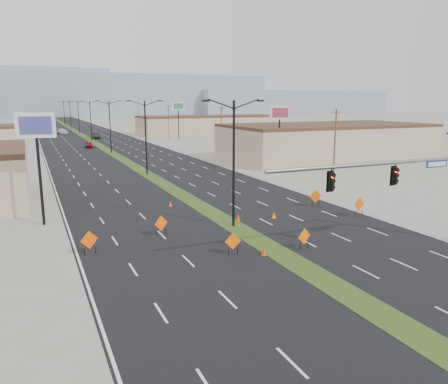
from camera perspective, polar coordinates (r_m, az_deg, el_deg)
name	(u,v)px	position (r m, az deg, el deg)	size (l,w,h in m)	color
ground	(324,281)	(25.75, 12.93, -11.21)	(600.00, 600.00, 0.00)	gray
road_surface	(90,140)	(120.07, -17.11, 6.53)	(25.00, 400.00, 0.02)	black
median_strip	(90,140)	(120.07, -17.11, 6.53)	(2.00, 400.00, 0.04)	#284217
building_se_near	(327,142)	(80.48, 13.27, 6.36)	(36.00, 18.00, 5.50)	tan
building_se_far	(210,125)	(139.28, -1.86, 8.73)	(44.00, 16.00, 5.00)	tan
mesa_center	(110,95)	(323.43, -14.67, 12.14)	(220.00, 50.00, 28.00)	#8594A5
mesa_east	(288,102)	(364.96, 8.33, 11.52)	(160.00, 50.00, 18.00)	#8594A5
mesa_backdrop	(0,92)	(339.17, -27.25, 11.54)	(140.00, 50.00, 32.00)	#8594A5
signal_mast	(415,180)	(31.50, 23.69, 1.40)	(16.30, 0.60, 8.00)	slate
streetlight_0	(234,160)	(34.34, 1.27, 4.24)	(5.15, 0.24, 10.02)	black
streetlight_1	(146,135)	(60.71, -10.19, 7.34)	(5.15, 0.24, 10.02)	black
streetlight_2	(110,125)	(88.10, -14.67, 8.48)	(5.15, 0.24, 10.02)	black
streetlight_3	(91,119)	(115.78, -17.02, 9.05)	(5.15, 0.24, 10.02)	black
streetlight_4	(78,116)	(143.58, -18.47, 9.39)	(5.15, 0.24, 10.02)	black
streetlight_5	(70,114)	(171.45, -19.45, 9.62)	(5.15, 0.24, 10.02)	black
streetlight_6	(64,112)	(199.35, -20.16, 9.79)	(5.15, 0.24, 10.02)	black
utility_pole_0	(335,144)	(56.02, 14.26, 6.05)	(1.60, 0.20, 9.00)	#4C3823
utility_pole_1	(221,129)	(86.18, -0.36, 8.29)	(1.60, 0.20, 9.00)	#4C3823
utility_pole_2	(169,121)	(119.02, -7.24, 9.17)	(1.60, 0.20, 9.00)	#4C3823
utility_pole_3	(138,117)	(152.82, -11.12, 9.60)	(1.60, 0.20, 9.00)	#4C3823
car_left	(89,145)	(99.84, -17.22, 5.93)	(1.54, 3.82, 1.30)	maroon
car_mid	(96,136)	(123.39, -16.40, 7.07)	(1.70, 4.87, 1.60)	black
car_far	(62,132)	(143.53, -20.35, 7.42)	(2.25, 5.55, 1.61)	silver
construction_sign_0	(89,241)	(30.06, -17.18, -6.11)	(1.16, 0.48, 1.64)	#F64B05
construction_sign_1	(233,242)	(28.77, 1.19, -6.55)	(1.13, 0.13, 1.50)	#EE5C05
construction_sign_2	(161,224)	(33.00, -8.21, -4.17)	(1.11, 0.50, 1.58)	#FF5305
construction_sign_3	(304,237)	(30.31, 10.44, -5.81)	(1.09, 0.30, 1.49)	#EE5D05
construction_sign_4	(359,205)	(39.80, 17.24, -1.62)	(1.33, 0.33, 1.80)	#D64E04
construction_sign_5	(315,197)	(42.50, 11.86, -0.60)	(1.26, 0.19, 1.69)	#DD4804
cone_0	(264,251)	(28.93, 5.21, -7.69)	(0.37, 0.37, 0.61)	#D93D04
cone_1	(274,215)	(37.93, 6.55, -3.00)	(0.36, 0.36, 0.60)	orange
cone_2	(238,218)	(36.73, 1.86, -3.39)	(0.38, 0.38, 0.64)	#DA3C04
cone_3	(170,204)	(42.15, -7.02, -1.56)	(0.32, 0.32, 0.53)	#F35405
pole_sign_west	(36,134)	(37.58, -23.31, 6.93)	(2.98, 0.67, 9.06)	black
pole_sign_east_near	(280,117)	(66.95, 7.28, 9.64)	(2.89, 1.57, 9.25)	black
pole_sign_east_far	(178,109)	(116.39, -6.00, 10.76)	(3.18, 1.04, 9.74)	black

